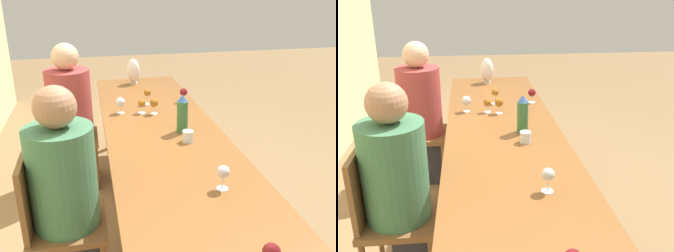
% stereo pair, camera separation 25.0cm
% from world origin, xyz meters
% --- Properties ---
extents(ground_plane, '(14.00, 14.00, 0.00)m').
position_xyz_m(ground_plane, '(0.00, 0.00, 0.00)').
color(ground_plane, olive).
extents(dining_table, '(3.19, 0.83, 0.77)m').
position_xyz_m(dining_table, '(0.00, 0.00, 0.70)').
color(dining_table, brown).
rests_on(dining_table, ground_plane).
extents(water_bottle, '(0.08, 0.08, 0.27)m').
position_xyz_m(water_bottle, '(-0.02, -0.13, 0.90)').
color(water_bottle, '#336638').
rests_on(water_bottle, dining_table).
extents(water_tumbler, '(0.07, 0.07, 0.08)m').
position_xyz_m(water_tumbler, '(-0.20, -0.12, 0.81)').
color(water_tumbler, silver).
rests_on(water_tumbler, dining_table).
extents(vase, '(0.13, 0.13, 0.26)m').
position_xyz_m(vase, '(1.37, 0.04, 0.90)').
color(vase, silver).
rests_on(vase, dining_table).
extents(wine_glass_0, '(0.06, 0.06, 0.12)m').
position_xyz_m(wine_glass_0, '(0.44, 0.09, 0.85)').
color(wine_glass_0, silver).
rests_on(wine_glass_0, dining_table).
extents(wine_glass_1, '(0.07, 0.07, 0.14)m').
position_xyz_m(wine_glass_1, '(0.66, 0.01, 0.87)').
color(wine_glass_1, silver).
rests_on(wine_glass_1, dining_table).
extents(wine_glass_3, '(0.07, 0.07, 0.13)m').
position_xyz_m(wine_glass_3, '(0.66, -0.31, 0.85)').
color(wine_glass_3, silver).
rests_on(wine_glass_3, dining_table).
extents(wine_glass_5, '(0.07, 0.07, 0.13)m').
position_xyz_m(wine_glass_5, '(0.40, 0.00, 0.86)').
color(wine_glass_5, silver).
rests_on(wine_glass_5, dining_table).
extents(wine_glass_6, '(0.07, 0.07, 0.13)m').
position_xyz_m(wine_glass_6, '(-0.83, -0.14, 0.86)').
color(wine_glass_6, silver).
rests_on(wine_glass_6, dining_table).
extents(wine_glass_7, '(0.08, 0.08, 0.13)m').
position_xyz_m(wine_glass_7, '(0.47, 0.26, 0.86)').
color(wine_glass_7, silver).
rests_on(wine_glass_7, dining_table).
extents(chair_near, '(0.44, 0.44, 0.90)m').
position_xyz_m(chair_near, '(-0.52, 0.75, 0.49)').
color(chair_near, brown).
rests_on(chair_near, ground_plane).
extents(chair_far, '(0.44, 0.44, 0.90)m').
position_xyz_m(chair_far, '(0.78, 0.75, 0.49)').
color(chair_far, brown).
rests_on(chair_far, ground_plane).
extents(person_near, '(0.38, 0.38, 1.29)m').
position_xyz_m(person_near, '(-0.52, 0.66, 0.68)').
color(person_near, '#2D2D38').
rests_on(person_near, ground_plane).
extents(person_far, '(0.38, 0.38, 1.30)m').
position_xyz_m(person_far, '(0.78, 0.66, 0.69)').
color(person_far, '#2D2D38').
rests_on(person_far, ground_plane).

